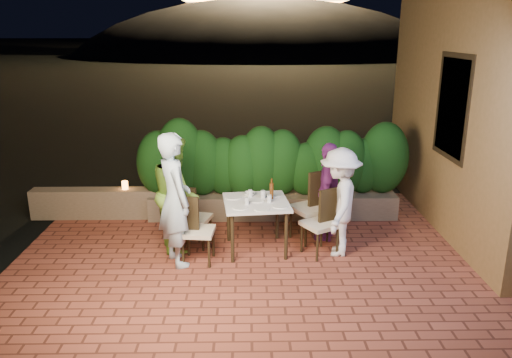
{
  "coord_description": "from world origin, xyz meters",
  "views": [
    {
      "loc": [
        -0.23,
        -5.78,
        3.09
      ],
      "look_at": [
        -0.11,
        1.02,
        1.05
      ],
      "focal_mm": 35.0,
      "sensor_mm": 36.0,
      "label": 1
    }
  ],
  "objects_px": {
    "diner_blue": "(175,200)",
    "diner_green": "(176,192)",
    "dining_table": "(256,226)",
    "chair_right_back": "(310,207)",
    "parapet_lamp": "(125,185)",
    "diner_white": "(340,202)",
    "diner_purple": "(329,191)",
    "bowl": "(250,194)",
    "chair_right_front": "(320,223)",
    "beer_bottle": "(272,189)",
    "chair_left_front": "(198,230)",
    "chair_left_back": "(196,217)"
  },
  "relations": [
    {
      "from": "chair_right_front",
      "to": "diner_purple",
      "type": "relative_size",
      "value": 0.63
    },
    {
      "from": "chair_right_back",
      "to": "diner_blue",
      "type": "height_order",
      "value": "diner_blue"
    },
    {
      "from": "diner_green",
      "to": "diner_purple",
      "type": "height_order",
      "value": "diner_green"
    },
    {
      "from": "diner_blue",
      "to": "chair_right_back",
      "type": "bearing_deg",
      "value": -95.73
    },
    {
      "from": "chair_left_front",
      "to": "chair_right_front",
      "type": "xyz_separation_m",
      "value": [
        1.7,
        0.22,
        0.01
      ]
    },
    {
      "from": "chair_right_front",
      "to": "parapet_lamp",
      "type": "height_order",
      "value": "chair_right_front"
    },
    {
      "from": "beer_bottle",
      "to": "bowl",
      "type": "distance_m",
      "value": 0.38
    },
    {
      "from": "chair_left_front",
      "to": "diner_green",
      "type": "bearing_deg",
      "value": 129.48
    },
    {
      "from": "chair_right_front",
      "to": "bowl",
      "type": "bearing_deg",
      "value": -53.86
    },
    {
      "from": "diner_white",
      "to": "diner_blue",
      "type": "bearing_deg",
      "value": -68.88
    },
    {
      "from": "bowl",
      "to": "chair_right_front",
      "type": "bearing_deg",
      "value": -23.2
    },
    {
      "from": "chair_right_front",
      "to": "beer_bottle",
      "type": "bearing_deg",
      "value": -51.68
    },
    {
      "from": "diner_green",
      "to": "parapet_lamp",
      "type": "bearing_deg",
      "value": 24.18
    },
    {
      "from": "chair_right_back",
      "to": "diner_purple",
      "type": "distance_m",
      "value": 0.37
    },
    {
      "from": "chair_left_front",
      "to": "chair_right_front",
      "type": "bearing_deg",
      "value": 12.73
    },
    {
      "from": "dining_table",
      "to": "chair_right_front",
      "type": "relative_size",
      "value": 0.95
    },
    {
      "from": "bowl",
      "to": "chair_left_back",
      "type": "relative_size",
      "value": 0.19
    },
    {
      "from": "chair_right_back",
      "to": "diner_blue",
      "type": "relative_size",
      "value": 0.58
    },
    {
      "from": "bowl",
      "to": "chair_right_front",
      "type": "height_order",
      "value": "chair_right_front"
    },
    {
      "from": "chair_right_back",
      "to": "parapet_lamp",
      "type": "height_order",
      "value": "chair_right_back"
    },
    {
      "from": "diner_green",
      "to": "diner_blue",
      "type": "bearing_deg",
      "value": 170.35
    },
    {
      "from": "chair_left_back",
      "to": "diner_blue",
      "type": "distance_m",
      "value": 0.77
    },
    {
      "from": "parapet_lamp",
      "to": "diner_green",
      "type": "bearing_deg",
      "value": -49.63
    },
    {
      "from": "dining_table",
      "to": "bowl",
      "type": "bearing_deg",
      "value": 108.45
    },
    {
      "from": "dining_table",
      "to": "diner_green",
      "type": "relative_size",
      "value": 0.54
    },
    {
      "from": "chair_left_front",
      "to": "chair_right_front",
      "type": "height_order",
      "value": "chair_right_front"
    },
    {
      "from": "beer_bottle",
      "to": "diner_purple",
      "type": "distance_m",
      "value": 0.95
    },
    {
      "from": "chair_left_front",
      "to": "diner_white",
      "type": "relative_size",
      "value": 0.61
    },
    {
      "from": "diner_blue",
      "to": "diner_green",
      "type": "height_order",
      "value": "diner_blue"
    },
    {
      "from": "diner_blue",
      "to": "diner_white",
      "type": "xyz_separation_m",
      "value": [
        2.26,
        0.26,
        -0.14
      ]
    },
    {
      "from": "chair_right_back",
      "to": "parapet_lamp",
      "type": "xyz_separation_m",
      "value": [
        -3.01,
        1.02,
        0.04
      ]
    },
    {
      "from": "diner_blue",
      "to": "parapet_lamp",
      "type": "relative_size",
      "value": 13.08
    },
    {
      "from": "dining_table",
      "to": "diner_green",
      "type": "xyz_separation_m",
      "value": [
        -1.16,
        0.16,
        0.46
      ]
    },
    {
      "from": "diner_blue",
      "to": "parapet_lamp",
      "type": "bearing_deg",
      "value": 4.64
    },
    {
      "from": "dining_table",
      "to": "beer_bottle",
      "type": "distance_m",
      "value": 0.58
    },
    {
      "from": "dining_table",
      "to": "parapet_lamp",
      "type": "xyz_separation_m",
      "value": [
        -2.2,
        1.38,
        0.2
      ]
    },
    {
      "from": "parapet_lamp",
      "to": "chair_left_front",
      "type": "bearing_deg",
      "value": -51.44
    },
    {
      "from": "diner_white",
      "to": "chair_left_front",
      "type": "bearing_deg",
      "value": -68.51
    },
    {
      "from": "parapet_lamp",
      "to": "chair_right_back",
      "type": "bearing_deg",
      "value": -18.64
    },
    {
      "from": "diner_purple",
      "to": "parapet_lamp",
      "type": "distance_m",
      "value": 3.44
    },
    {
      "from": "chair_left_front",
      "to": "chair_right_back",
      "type": "bearing_deg",
      "value": 29.87
    },
    {
      "from": "diner_blue",
      "to": "diner_green",
      "type": "relative_size",
      "value": 1.09
    },
    {
      "from": "parapet_lamp",
      "to": "diner_blue",
      "type": "bearing_deg",
      "value": -58.09
    },
    {
      "from": "chair_left_back",
      "to": "chair_right_front",
      "type": "relative_size",
      "value": 0.94
    },
    {
      "from": "diner_purple",
      "to": "bowl",
      "type": "bearing_deg",
      "value": -64.55
    },
    {
      "from": "beer_bottle",
      "to": "chair_right_front",
      "type": "relative_size",
      "value": 0.32
    },
    {
      "from": "chair_left_back",
      "to": "parapet_lamp",
      "type": "height_order",
      "value": "chair_left_back"
    },
    {
      "from": "chair_left_back",
      "to": "dining_table",
      "type": "bearing_deg",
      "value": 3.59
    },
    {
      "from": "beer_bottle",
      "to": "chair_left_back",
      "type": "relative_size",
      "value": 0.34
    },
    {
      "from": "chair_left_back",
      "to": "chair_right_back",
      "type": "distance_m",
      "value": 1.72
    }
  ]
}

